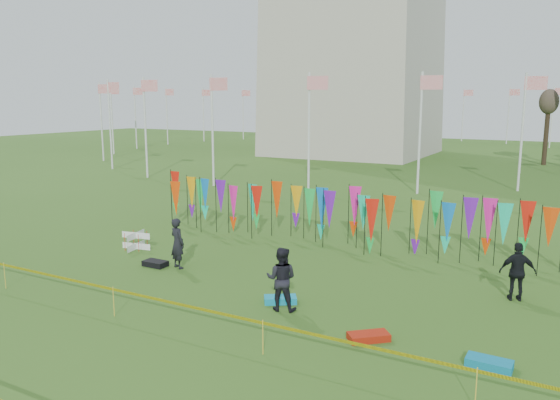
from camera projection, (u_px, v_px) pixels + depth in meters
The scene contains 12 objects.
ground at pixel (205, 312), 16.11m from camera, with size 160.00×160.00×0.00m, color #2D5317.
flagpole_ring at pixel (354, 119), 63.40m from camera, with size 57.40×56.16×8.00m.
banner_row at pixel (332, 209), 23.19m from camera, with size 18.64×0.64×2.48m.
caution_tape_near at pixel (164, 302), 14.77m from camera, with size 26.00×0.02×0.90m.
box_kite at pixel (136, 241), 22.84m from camera, with size 0.67×0.67×0.75m.
person_left at pixel (177, 243), 20.22m from camera, with size 0.69×0.51×1.90m, color black.
person_mid at pixel (281, 279), 16.15m from camera, with size 0.93×0.58×1.92m, color black.
person_right at pixel (518, 272), 16.93m from camera, with size 1.09×0.62×1.86m, color black.
kite_bag_turquoise at pixel (280, 300), 16.86m from camera, with size 0.99×0.49×0.20m, color #0C95BE.
kite_bag_red at pixel (369, 337), 14.21m from camera, with size 1.06×0.49×0.19m, color #AE1E0B.
kite_bag_black at pixel (155, 263), 20.58m from camera, with size 0.90×0.52×0.21m, color black.
kite_bag_teal at pixel (489, 363), 12.77m from camera, with size 1.04×0.50×0.20m, color #0B7CA4.
Camera 1 is at (9.29, -12.29, 6.17)m, focal length 35.00 mm.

